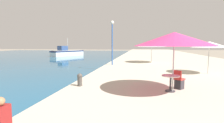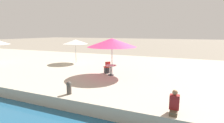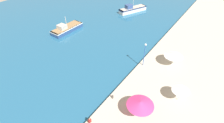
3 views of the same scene
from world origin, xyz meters
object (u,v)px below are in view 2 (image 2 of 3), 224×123
at_px(cafe_umbrella_white, 75,42).
at_px(cafe_chair_left, 107,69).
at_px(person_at_quay, 174,103).
at_px(cafe_umbrella_pink, 112,43).
at_px(cafe_table, 111,68).
at_px(mooring_bollard, 69,87).

bearing_deg(cafe_umbrella_white, cafe_chair_left, -121.65).
bearing_deg(person_at_quay, cafe_umbrella_white, 51.42).
xyz_separation_m(cafe_umbrella_pink, cafe_table, (-0.09, 0.05, -1.82)).
distance_m(cafe_table, mooring_bollard, 4.42).
distance_m(person_at_quay, mooring_bollard, 5.00).
bearing_deg(cafe_chair_left, cafe_umbrella_white, 100.14).
xyz_separation_m(cafe_chair_left, person_at_quay, (-5.03, -5.19, 0.08)).
relative_size(cafe_umbrella_pink, mooring_bollard, 5.38).
distance_m(cafe_chair_left, person_at_quay, 7.23).
xyz_separation_m(cafe_umbrella_pink, cafe_umbrella_white, (3.44, 5.53, -0.23)).
relative_size(cafe_table, cafe_chair_left, 0.88).
distance_m(cafe_umbrella_pink, cafe_chair_left, 2.15).
relative_size(cafe_umbrella_white, cafe_table, 3.13).
bearing_deg(cafe_umbrella_pink, mooring_bollard, 174.92).
height_order(cafe_umbrella_white, cafe_chair_left, cafe_umbrella_white).
xyz_separation_m(cafe_table, person_at_quay, (-4.55, -4.65, -0.13)).
distance_m(cafe_umbrella_pink, mooring_bollard, 4.94).
bearing_deg(person_at_quay, cafe_chair_left, 45.87).
height_order(cafe_umbrella_pink, cafe_chair_left, cafe_umbrella_pink).
bearing_deg(cafe_umbrella_pink, cafe_chair_left, 56.34).
distance_m(cafe_umbrella_white, cafe_chair_left, 6.07).
bearing_deg(cafe_umbrella_white, cafe_umbrella_pink, -121.87).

